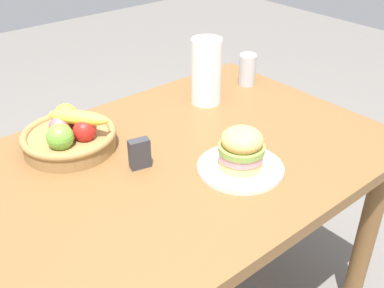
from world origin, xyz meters
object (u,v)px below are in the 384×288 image
at_px(plate, 240,168).
at_px(paper_towel_roll, 206,72).
at_px(napkin_holder, 140,154).
at_px(fruit_basket, 70,135).
at_px(sandwich, 242,148).
at_px(soda_can, 247,70).

distance_m(plate, paper_towel_roll, 0.47).
bearing_deg(plate, napkin_holder, 137.02).
bearing_deg(fruit_basket, sandwich, -52.90).
bearing_deg(sandwich, plate, 90.00).
xyz_separation_m(sandwich, fruit_basket, (-0.32, 0.42, -0.03)).
distance_m(soda_can, fruit_basket, 0.77).
distance_m(soda_can, paper_towel_roll, 0.24).
bearing_deg(napkin_holder, soda_can, 31.97).
bearing_deg(plate, fruit_basket, 127.10).
xyz_separation_m(fruit_basket, paper_towel_roll, (0.54, -0.02, 0.07)).
relative_size(plate, fruit_basket, 0.86).
xyz_separation_m(plate, napkin_holder, (-0.21, 0.20, 0.04)).
height_order(plate, soda_can, soda_can).
distance_m(sandwich, soda_can, 0.61).
bearing_deg(paper_towel_roll, napkin_holder, -155.14).
height_order(plate, paper_towel_roll, paper_towel_roll).
xyz_separation_m(soda_can, fruit_basket, (-0.77, 0.01, -0.02)).
bearing_deg(paper_towel_roll, sandwich, -118.94).
bearing_deg(napkin_holder, plate, -28.99).
bearing_deg(sandwich, soda_can, 42.44).
distance_m(soda_can, napkin_holder, 0.70).
relative_size(paper_towel_roll, napkin_holder, 2.67).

